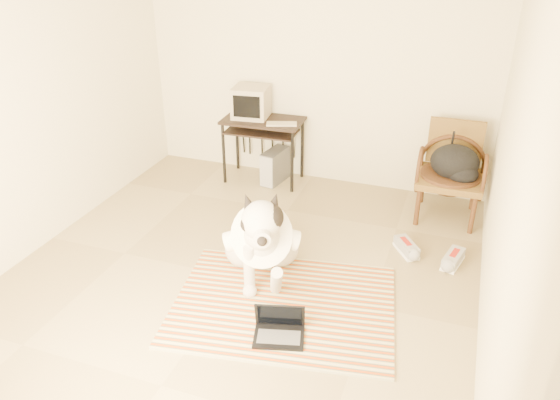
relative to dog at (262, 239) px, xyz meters
The scene contains 16 objects.
floor 0.45m from the dog, 157.85° to the right, with size 4.50×4.50×0.00m, color #99875E.
wall_back 2.38m from the dog, 95.09° to the left, with size 4.50×4.50×0.00m, color beige.
wall_front 2.52m from the dog, 94.75° to the right, with size 4.50×4.50×0.00m, color beige.
wall_left 2.39m from the dog, behind, with size 4.50×4.50×0.00m, color beige.
wall_right 2.04m from the dog, ahead, with size 4.50×4.50×0.00m, color beige.
rug 0.58m from the dog, 45.67° to the right, with size 1.96×1.62×0.02m.
dog is the anchor object (origin of this frame).
laptop 0.84m from the dog, 59.52° to the right, with size 0.43×0.36×0.26m.
computer_desk 2.02m from the dog, 110.97° to the left, with size 0.93×0.54×0.76m.
crt_monitor 2.19m from the dog, 114.48° to the left, with size 0.43×0.42×0.35m.
desk_keyboard 1.88m from the dog, 104.26° to the left, with size 0.34×0.12×0.02m, color tan.
pc_tower 1.98m from the dog, 106.88° to the left, with size 0.25×0.45×0.40m.
rattan_chair 2.23m from the dog, 50.84° to the left, with size 0.66×0.63×0.98m.
backpack 2.21m from the dog, 48.69° to the left, with size 0.49×0.41×0.36m.
sneaker_left 1.45m from the dog, 36.37° to the left, with size 0.29×0.34×0.11m.
sneaker_right 1.77m from the dog, 26.38° to the left, with size 0.20×0.35×0.11m.
Camera 1 is at (1.66, -3.58, 2.82)m, focal length 35.00 mm.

